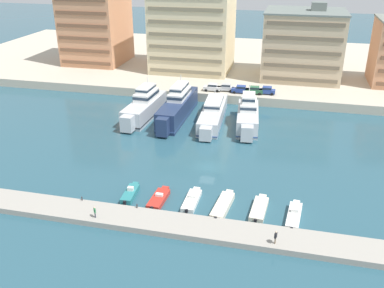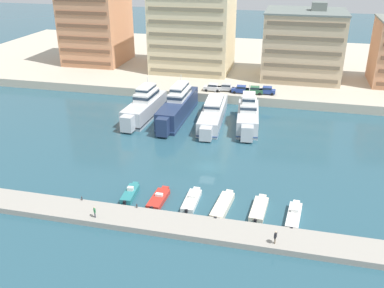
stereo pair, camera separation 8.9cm
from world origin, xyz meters
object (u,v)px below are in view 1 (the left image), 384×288
object	(u,v)px
yacht_navy_left	(178,106)
car_green_center_left	(254,90)
motorboat_white_center_right	(294,216)
motorboat_cream_center_left	(223,206)
motorboat_white_mid_left	(192,200)
pedestrian_near_edge	(95,211)
car_silver_left	(226,87)
car_blue_center	(267,90)
motorboat_teal_far_left	(130,193)
car_white_far_left	(212,87)
motorboat_red_left	(159,199)
yacht_silver_mid_left	(213,113)
yacht_silver_far_left	(144,106)
pedestrian_mid_deck	(276,236)
yacht_silver_center_left	(248,116)
motorboat_cream_center	(259,209)
car_blue_mid_left	(241,89)

from	to	relation	value
yacht_navy_left	car_green_center_left	size ratio (longest dim) A/B	5.34
motorboat_white_center_right	motorboat_cream_center_left	bearing A→B (deg)	178.88
motorboat_white_mid_left	pedestrian_near_edge	size ratio (longest dim) A/B	4.10
car_silver_left	car_blue_center	xyz separation A→B (m)	(9.66, -0.14, 0.00)
motorboat_teal_far_left	car_white_far_left	size ratio (longest dim) A/B	1.41
motorboat_red_left	motorboat_white_mid_left	size ratio (longest dim) A/B	0.94
motorboat_red_left	car_white_far_left	distance (m)	46.69
motorboat_teal_far_left	motorboat_cream_center_left	xyz separation A→B (m)	(13.76, -0.14, 0.02)
yacht_silver_mid_left	motorboat_cream_center_left	size ratio (longest dim) A/B	2.85
yacht_silver_far_left	car_silver_left	distance (m)	21.79
motorboat_teal_far_left	yacht_silver_mid_left	bearing A→B (deg)	79.23
car_blue_center	pedestrian_near_edge	distance (m)	57.17
car_white_far_left	pedestrian_mid_deck	bearing A→B (deg)	-71.44
yacht_silver_center_left	car_green_center_left	xyz separation A→B (m)	(-0.31, 15.22, 0.74)
motorboat_cream_center	pedestrian_mid_deck	world-z (taller)	pedestrian_mid_deck
yacht_silver_far_left	car_green_center_left	size ratio (longest dim) A/B	4.56
yacht_silver_far_left	motorboat_red_left	xyz separation A→B (m)	(13.05, -31.48, -2.05)
motorboat_white_mid_left	car_blue_center	size ratio (longest dim) A/B	1.62
motorboat_red_left	motorboat_white_center_right	bearing A→B (deg)	-0.09
motorboat_cream_center	pedestrian_mid_deck	size ratio (longest dim) A/B	3.88
motorboat_red_left	car_silver_left	bearing A→B (deg)	87.67
motorboat_red_left	car_blue_mid_left	size ratio (longest dim) A/B	1.52
motorboat_cream_center_left	pedestrian_mid_deck	distance (m)	10.60
pedestrian_near_edge	yacht_silver_mid_left	bearing A→B (deg)	78.28
yacht_silver_mid_left	car_blue_center	distance (m)	17.72
motorboat_cream_center_left	yacht_silver_far_left	bearing A→B (deg)	125.50
yacht_silver_far_left	motorboat_white_center_right	distance (m)	44.99
car_white_far_left	motorboat_cream_center_left	bearing A→B (deg)	-77.30
motorboat_teal_far_left	car_silver_left	bearing A→B (deg)	82.25
motorboat_red_left	car_white_far_left	xyz separation A→B (m)	(-1.18, 46.60, 2.67)
motorboat_white_center_right	pedestrian_near_edge	size ratio (longest dim) A/B	4.41
yacht_silver_far_left	yacht_navy_left	distance (m)	7.16
motorboat_teal_far_left	motorboat_cream_center	world-z (taller)	motorboat_teal_far_left
motorboat_cream_center	car_silver_left	size ratio (longest dim) A/B	1.64
yacht_silver_mid_left	motorboat_teal_far_left	distance (m)	32.84
car_silver_left	pedestrian_near_edge	size ratio (longest dim) A/B	2.58
motorboat_cream_center	motorboat_white_center_right	world-z (taller)	motorboat_white_center_right
motorboat_teal_far_left	car_silver_left	distance (m)	47.50
car_white_far_left	pedestrian_near_edge	bearing A→B (deg)	-95.71
motorboat_white_center_right	car_green_center_left	size ratio (longest dim) A/B	1.70
yacht_navy_left	yacht_silver_far_left	bearing A→B (deg)	-170.79
pedestrian_mid_deck	motorboat_cream_center	bearing A→B (deg)	108.44
motorboat_red_left	motorboat_cream_center	distance (m)	14.31
car_white_far_left	motorboat_teal_far_left	bearing A→B (deg)	-94.06
car_blue_center	pedestrian_near_edge	bearing A→B (deg)	-108.49
motorboat_teal_far_left	motorboat_white_mid_left	distance (m)	9.18
pedestrian_near_edge	pedestrian_mid_deck	bearing A→B (deg)	-0.17
motorboat_teal_far_left	motorboat_cream_center_left	world-z (taller)	motorboat_teal_far_left
car_green_center_left	pedestrian_mid_deck	world-z (taller)	car_green_center_left
motorboat_red_left	car_silver_left	distance (m)	47.41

